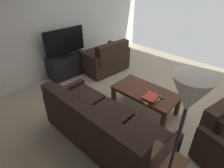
# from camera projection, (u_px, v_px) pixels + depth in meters

# --- Properties ---
(ground_plane) EXTENTS (4.94, 5.62, 0.01)m
(ground_plane) POSITION_uv_depth(u_px,v_px,m) (144.00, 105.00, 3.66)
(ground_plane) COLOR #B7A88E
(wall_right) EXTENTS (0.12, 5.62, 2.72)m
(wall_right) POSITION_uv_depth(u_px,v_px,m) (62.00, 17.00, 4.36)
(wall_right) COLOR white
(wall_right) RESTS_ON ground
(sofa_main) EXTENTS (2.01, 0.82, 0.87)m
(sofa_main) POSITION_uv_depth(u_px,v_px,m) (101.00, 127.00, 2.64)
(sofa_main) COLOR black
(sofa_main) RESTS_ON ground
(loveseat_near) EXTENTS (0.91, 1.19, 0.84)m
(loveseat_near) POSITION_uv_depth(u_px,v_px,m) (106.00, 58.00, 4.73)
(loveseat_near) COLOR black
(loveseat_near) RESTS_ON ground
(coffee_table) EXTENTS (1.18, 0.63, 0.42)m
(coffee_table) POSITION_uv_depth(u_px,v_px,m) (145.00, 94.00, 3.37)
(coffee_table) COLOR #4C2819
(coffee_table) RESTS_ON ground
(end_table) EXTENTS (0.41, 0.41, 0.59)m
(end_table) POSITION_uv_depth(u_px,v_px,m) (162.00, 168.00, 1.99)
(end_table) COLOR brown
(end_table) RESTS_ON ground
(floor_lamp) EXTENTS (0.30, 0.30, 1.71)m
(floor_lamp) POSITION_uv_depth(u_px,v_px,m) (186.00, 109.00, 1.33)
(floor_lamp) COLOR #262628
(floor_lamp) RESTS_ON ground
(tv_stand) EXTENTS (0.52, 1.01, 0.54)m
(tv_stand) POSITION_uv_depth(u_px,v_px,m) (68.00, 65.00, 4.60)
(tv_stand) COLOR black
(tv_stand) RESTS_ON ground
(flat_tv) EXTENTS (0.22, 1.02, 0.65)m
(flat_tv) POSITION_uv_depth(u_px,v_px,m) (65.00, 42.00, 4.28)
(flat_tv) COLOR black
(flat_tv) RESTS_ON tv_stand
(book_stack) EXTENTS (0.27, 0.33, 0.08)m
(book_stack) POSITION_uv_depth(u_px,v_px,m) (150.00, 98.00, 3.08)
(book_stack) COLOR #E0CC4C
(book_stack) RESTS_ON coffee_table
(tv_remote) EXTENTS (0.15, 0.14, 0.02)m
(tv_remote) POSITION_uv_depth(u_px,v_px,m) (161.00, 96.00, 3.17)
(tv_remote) COLOR black
(tv_remote) RESTS_ON coffee_table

